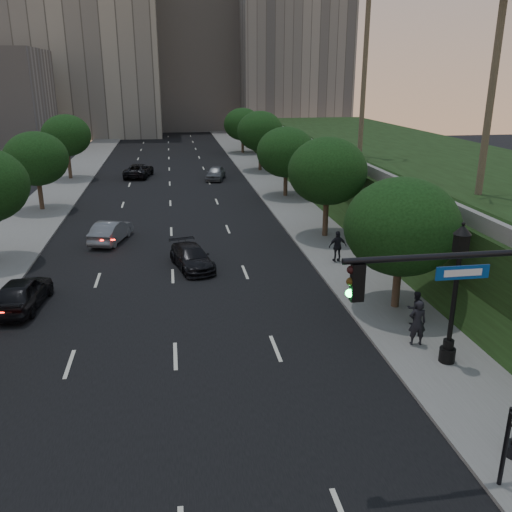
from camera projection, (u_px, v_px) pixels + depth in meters
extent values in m
plane|color=black|center=(178.00, 436.00, 16.53)|extent=(160.00, 160.00, 0.00)
cube|color=black|center=(171.00, 209.00, 44.63)|extent=(16.00, 140.00, 0.02)
cube|color=slate|center=(292.00, 204.00, 46.12)|extent=(4.50, 140.00, 0.15)
cube|color=slate|center=(40.00, 213.00, 43.09)|extent=(4.50, 140.00, 0.15)
cube|color=black|center=(434.00, 182.00, 45.37)|extent=(18.00, 90.00, 4.00)
cube|color=slate|center=(338.00, 156.00, 43.37)|extent=(0.35, 90.00, 0.70)
cube|color=gray|center=(83.00, 42.00, 95.56)|extent=(26.00, 20.00, 32.00)
cube|color=#A09A92|center=(195.00, 62.00, 108.84)|extent=(22.00, 18.00, 26.00)
cube|color=gray|center=(289.00, 34.00, 104.29)|extent=(20.00, 22.00, 36.00)
cylinder|color=#38281C|center=(397.00, 281.00, 25.09)|extent=(0.36, 0.36, 2.86)
ellipsoid|color=black|center=(402.00, 226.00, 24.26)|extent=(5.20, 5.20, 4.42)
cylinder|color=#38281C|center=(326.00, 214.00, 36.27)|extent=(0.36, 0.36, 3.21)
ellipsoid|color=black|center=(327.00, 171.00, 35.35)|extent=(5.20, 5.20, 4.42)
cylinder|color=#38281C|center=(286.00, 181.00, 48.51)|extent=(0.36, 0.36, 2.86)
ellipsoid|color=black|center=(286.00, 152.00, 47.68)|extent=(5.20, 5.20, 4.42)
cylinder|color=#38281C|center=(260.00, 157.00, 61.57)|extent=(0.36, 0.36, 3.21)
ellipsoid|color=black|center=(260.00, 131.00, 60.64)|extent=(5.20, 5.20, 4.42)
cylinder|color=#38281C|center=(243.00, 143.00, 75.67)|extent=(0.36, 0.36, 2.86)
ellipsoid|color=black|center=(243.00, 124.00, 74.85)|extent=(5.20, 5.20, 4.42)
cylinder|color=#38281C|center=(40.00, 193.00, 43.57)|extent=(0.36, 0.36, 2.99)
ellipsoid|color=black|center=(36.00, 159.00, 42.71)|extent=(5.00, 5.00, 4.25)
cylinder|color=#38281C|center=(69.00, 164.00, 56.64)|extent=(0.36, 0.36, 3.26)
ellipsoid|color=black|center=(66.00, 135.00, 55.70)|extent=(5.00, 5.00, 4.25)
cylinder|color=#4C4233|center=(493.00, 84.00, 29.05)|extent=(0.40, 0.40, 12.00)
cylinder|color=#4C4233|center=(365.00, 65.00, 43.42)|extent=(0.40, 0.40, 14.50)
cylinder|color=black|center=(449.00, 256.00, 13.15)|extent=(5.40, 0.16, 0.16)
cube|color=black|center=(357.00, 282.00, 12.99)|extent=(0.32, 0.22, 0.95)
sphere|color=black|center=(351.00, 270.00, 12.85)|extent=(0.20, 0.20, 0.20)
sphere|color=#3F2B0A|center=(350.00, 282.00, 12.95)|extent=(0.20, 0.20, 0.20)
sphere|color=#19F24C|center=(350.00, 293.00, 13.04)|extent=(0.20, 0.20, 0.20)
cube|color=#0B4093|center=(463.00, 272.00, 13.35)|extent=(1.40, 0.05, 0.35)
cylinder|color=black|center=(447.00, 356.00, 20.51)|extent=(0.60, 0.60, 0.70)
cylinder|color=black|center=(448.00, 345.00, 20.35)|extent=(0.40, 0.40, 0.40)
cylinder|color=black|center=(454.00, 297.00, 19.73)|extent=(0.18, 0.18, 3.60)
cube|color=black|center=(461.00, 243.00, 19.08)|extent=(0.42, 0.42, 0.70)
cone|color=black|center=(463.00, 229.00, 18.92)|extent=(0.64, 0.64, 0.35)
sphere|color=black|center=(464.00, 224.00, 18.86)|extent=(0.14, 0.14, 0.14)
cylinder|color=black|center=(505.00, 449.00, 14.05)|extent=(0.12, 0.12, 2.50)
imported|color=black|center=(22.00, 293.00, 25.39)|extent=(2.24, 4.66, 1.54)
imported|color=slate|center=(111.00, 231.00, 35.58)|extent=(2.66, 4.65, 1.45)
imported|color=black|center=(139.00, 170.00, 58.30)|extent=(3.32, 5.57, 1.45)
imported|color=black|center=(192.00, 257.00, 30.76)|extent=(2.79, 4.69, 1.27)
imported|color=slate|center=(216.00, 173.00, 56.81)|extent=(2.67, 4.55, 1.45)
imported|color=black|center=(417.00, 323.00, 21.58)|extent=(0.76, 0.55, 1.91)
imported|color=black|center=(415.00, 308.00, 23.42)|extent=(0.74, 0.58, 1.52)
imported|color=black|center=(338.00, 246.00, 31.32)|extent=(1.10, 0.53, 1.83)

